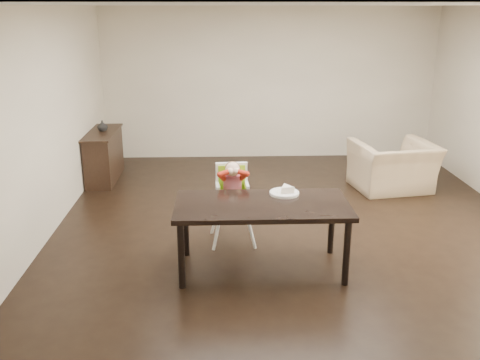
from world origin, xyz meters
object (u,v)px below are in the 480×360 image
object	(u,v)px
armchair	(394,158)
sideboard	(104,156)
dining_table	(262,210)
high_chair	(232,185)

from	to	relation	value
armchair	sideboard	world-z (taller)	armchair
armchair	sideboard	bearing A→B (deg)	-18.26
armchair	sideboard	size ratio (longest dim) A/B	0.90
dining_table	sideboard	size ratio (longest dim) A/B	1.43
high_chair	sideboard	size ratio (longest dim) A/B	0.78
dining_table	high_chair	world-z (taller)	high_chair
sideboard	dining_table	bearing A→B (deg)	-54.53
high_chair	armchair	xyz separation A→B (m)	(2.48, 1.77, -0.20)
dining_table	armchair	world-z (taller)	armchair
sideboard	high_chair	bearing A→B (deg)	-50.79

